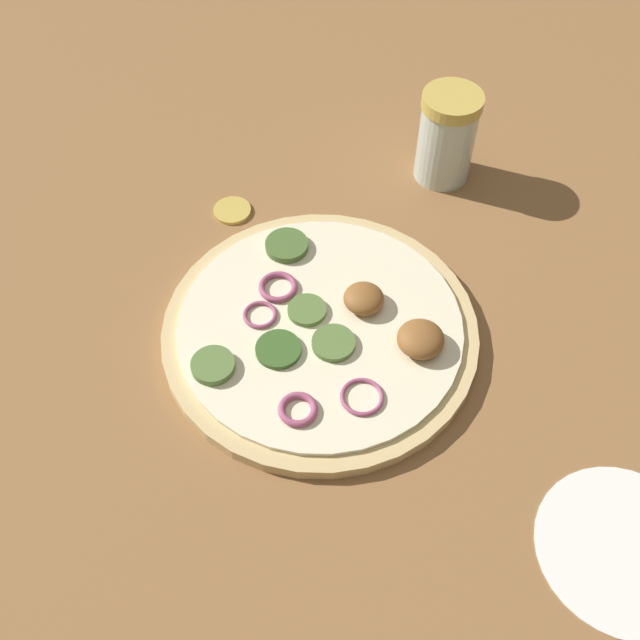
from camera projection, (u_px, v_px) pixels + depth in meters
name	position (u px, v px, depth m)	size (l,w,h in m)	color
ground_plane	(320.00, 336.00, 0.63)	(3.00, 3.00, 0.00)	olive
pizza	(322.00, 330.00, 0.62)	(0.26, 0.26, 0.04)	#D6B77A
spice_jar	(447.00, 136.00, 0.71)	(0.06, 0.06, 0.09)	silver
loose_cap	(232.00, 209.00, 0.72)	(0.04, 0.04, 0.01)	gold
flour_patch	(625.00, 549.00, 0.52)	(0.12, 0.12, 0.00)	white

